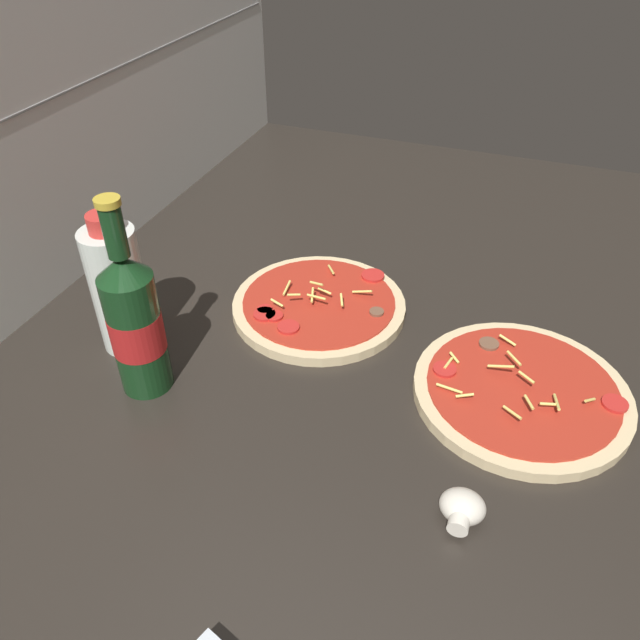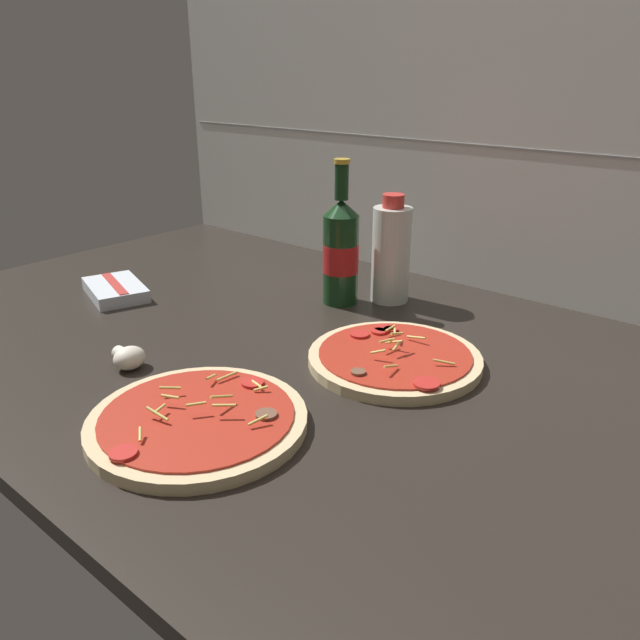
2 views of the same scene
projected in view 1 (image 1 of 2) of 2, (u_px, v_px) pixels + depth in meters
The scene contains 6 objects.
counter_slab at pixel (330, 371), 84.64cm from camera, with size 160.00×90.00×2.50cm.
pizza_near at pixel (521, 392), 78.36cm from camera, with size 26.95×26.95×4.05cm.
pizza_far at pixel (319, 305), 92.99cm from camera, with size 25.74×25.74×5.15cm.
beer_bottle at pixel (135, 322), 74.93cm from camera, with size 6.56×6.56×26.35cm.
oil_bottle at pixel (118, 288), 82.02cm from camera, with size 7.14×7.14×20.03cm.
mushroom_left at pixel (462, 508), 63.76cm from camera, with size 5.06×4.82×3.37cm.
Camera 1 is at (-59.47, -20.43, 58.36)cm, focal length 35.00 mm.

